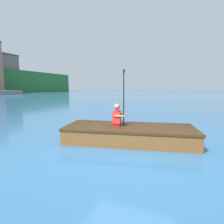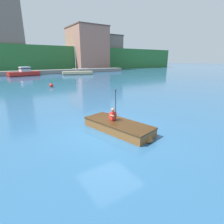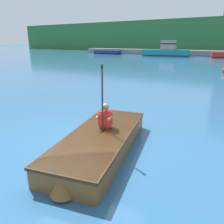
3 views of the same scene
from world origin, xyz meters
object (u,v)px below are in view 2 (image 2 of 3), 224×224
(channel_buoy, at_px, (51,85))
(rowboat_foreground, at_px, (119,126))
(moored_boat_dock_west_inner, at_px, (78,73))
(moored_boat_dock_center_near, at_px, (24,73))
(person_paddler, at_px, (113,115))

(channel_buoy, bearing_deg, rowboat_foreground, -94.09)
(moored_boat_dock_west_inner, relative_size, moored_boat_dock_center_near, 1.11)
(moored_boat_dock_west_inner, distance_m, moored_boat_dock_center_near, 10.60)
(moored_boat_dock_west_inner, height_order, channel_buoy, moored_boat_dock_west_inner)
(moored_boat_dock_west_inner, relative_size, person_paddler, 4.52)
(moored_boat_dock_west_inner, height_order, person_paddler, moored_boat_dock_west_inner)
(rowboat_foreground, bearing_deg, person_paddler, 102.64)
(person_paddler, bearing_deg, moored_boat_dock_center_near, 88.83)
(rowboat_foreground, distance_m, person_paddler, 0.60)
(rowboat_foreground, height_order, person_paddler, person_paddler)
(rowboat_foreground, bearing_deg, channel_buoy, 85.91)
(moored_boat_dock_west_inner, relative_size, rowboat_foreground, 1.85)
(channel_buoy, bearing_deg, moored_boat_dock_center_near, 91.70)
(rowboat_foreground, bearing_deg, moored_boat_dock_center_near, 88.99)
(moored_boat_dock_center_near, relative_size, person_paddler, 4.09)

